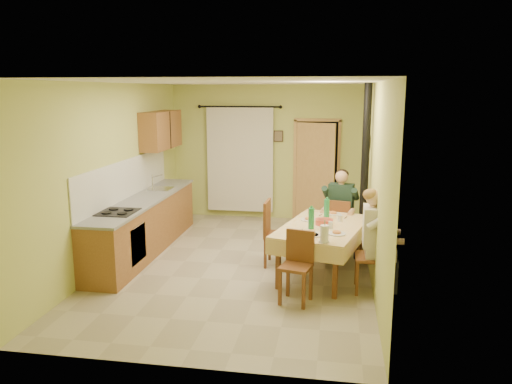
% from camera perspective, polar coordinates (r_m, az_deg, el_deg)
% --- Properties ---
extents(floor, '(4.00, 6.00, 0.01)m').
position_cam_1_polar(floor, '(7.92, -1.92, -8.26)').
color(floor, tan).
rests_on(floor, ground).
extents(room_shell, '(4.04, 6.04, 2.82)m').
position_cam_1_polar(room_shell, '(7.50, -2.02, 4.93)').
color(room_shell, '#C5CC69').
rests_on(room_shell, ground).
extents(kitchen_run, '(0.64, 3.64, 1.56)m').
position_cam_1_polar(kitchen_run, '(8.62, -12.64, -3.53)').
color(kitchen_run, brown).
rests_on(kitchen_run, ground).
extents(upper_cabinets, '(0.35, 1.40, 0.70)m').
position_cam_1_polar(upper_cabinets, '(9.61, -10.77, 6.98)').
color(upper_cabinets, brown).
rests_on(upper_cabinets, room_shell).
extents(curtain, '(1.70, 0.07, 2.22)m').
position_cam_1_polar(curtain, '(10.50, -1.84, 3.78)').
color(curtain, black).
rests_on(curtain, ground).
extents(doorway, '(0.96, 0.30, 2.15)m').
position_cam_1_polar(doorway, '(10.36, 6.85, 2.41)').
color(doorway, black).
rests_on(doorway, ground).
extents(dining_table, '(1.48, 1.99, 0.76)m').
position_cam_1_polar(dining_table, '(7.43, 7.58, -6.63)').
color(dining_table, '#D9B678').
rests_on(dining_table, ground).
extents(tableware, '(0.67, 1.69, 0.33)m').
position_cam_1_polar(tableware, '(7.19, 7.54, -3.53)').
color(tableware, white).
rests_on(tableware, dining_table).
extents(chair_far, '(0.45, 0.45, 0.94)m').
position_cam_1_polar(chair_far, '(8.44, 9.49, -5.09)').
color(chair_far, brown).
rests_on(chair_far, ground).
extents(chair_near, '(0.45, 0.45, 0.93)m').
position_cam_1_polar(chair_near, '(6.51, 4.59, -10.08)').
color(chair_near, brown).
rests_on(chair_near, ground).
extents(chair_right, '(0.46, 0.46, 1.02)m').
position_cam_1_polar(chair_right, '(7.01, 13.24, -8.72)').
color(chair_right, brown).
rests_on(chair_right, ground).
extents(chair_left, '(0.47, 0.47, 1.02)m').
position_cam_1_polar(chair_left, '(7.82, 2.63, -6.28)').
color(chair_left, brown).
rests_on(chair_left, ground).
extents(man_far, '(0.63, 0.53, 1.39)m').
position_cam_1_polar(man_far, '(8.31, 9.64, -1.16)').
color(man_far, '#192D23').
rests_on(man_far, chair_far).
extents(man_right, '(0.47, 0.58, 1.39)m').
position_cam_1_polar(man_right, '(6.83, 13.33, -4.10)').
color(man_right, beige).
rests_on(man_right, chair_right).
extents(stove_flue, '(0.24, 0.24, 2.80)m').
position_cam_1_polar(stove_flue, '(8.09, 12.20, -0.54)').
color(stove_flue, black).
rests_on(stove_flue, ground).
extents(picture_back, '(0.19, 0.03, 0.23)m').
position_cam_1_polar(picture_back, '(10.39, 2.58, 6.39)').
color(picture_back, black).
rests_on(picture_back, room_shell).
extents(picture_right, '(0.03, 0.31, 0.21)m').
position_cam_1_polar(picture_right, '(8.56, 12.72, 5.68)').
color(picture_right, brown).
rests_on(picture_right, room_shell).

